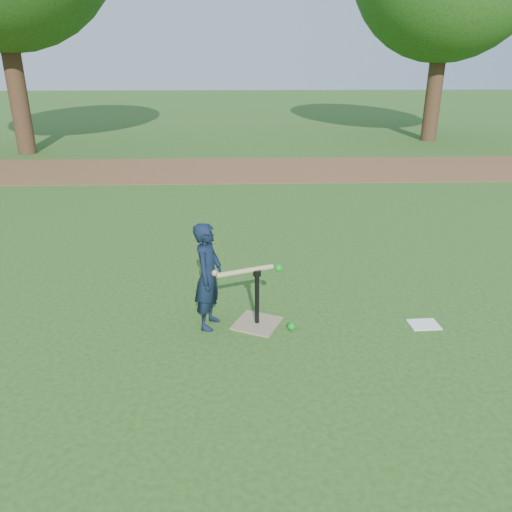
{
  "coord_description": "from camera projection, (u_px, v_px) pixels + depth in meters",
  "views": [
    {
      "loc": [
        0.12,
        -4.79,
        2.6
      ],
      "look_at": [
        0.29,
        0.08,
        0.65
      ],
      "focal_mm": 35.0,
      "sensor_mm": 36.0,
      "label": 1
    }
  ],
  "objects": [
    {
      "name": "wiffle_ball_ground",
      "position": [
        291.0,
        326.0,
        5.09
      ],
      "size": [
        0.08,
        0.08,
        0.08
      ],
      "primitive_type": "sphere",
      "color": "#0D991F",
      "rests_on": "ground"
    },
    {
      "name": "child",
      "position": [
        208.0,
        276.0,
        4.99
      ],
      "size": [
        0.36,
        0.46,
        1.12
      ],
      "primitive_type": "imported",
      "rotation": [
        0.0,
        0.0,
        1.32
      ],
      "color": "black",
      "rests_on": "ground"
    },
    {
      "name": "dirt_strip",
      "position": [
        234.0,
        170.0,
        12.36
      ],
      "size": [
        24.0,
        3.0,
        0.01
      ],
      "primitive_type": "cube",
      "color": "brown",
      "rests_on": "ground"
    },
    {
      "name": "clipboard",
      "position": [
        424.0,
        324.0,
        5.2
      ],
      "size": [
        0.31,
        0.24,
        0.01
      ],
      "primitive_type": "cube",
      "rotation": [
        0.0,
        0.0,
        0.05
      ],
      "color": "white",
      "rests_on": "ground"
    },
    {
      "name": "swing_action",
      "position": [
        249.0,
        271.0,
        4.94
      ],
      "size": [
        0.7,
        0.26,
        0.13
      ],
      "color": "tan",
      "rests_on": "ground"
    },
    {
      "name": "ground",
      "position": [
        229.0,
        315.0,
        5.4
      ],
      "size": [
        80.0,
        80.0,
        0.0
      ],
      "primitive_type": "plane",
      "color": "#285116",
      "rests_on": "ground"
    },
    {
      "name": "batting_tee",
      "position": [
        257.0,
        315.0,
        5.17
      ],
      "size": [
        0.57,
        0.57,
        0.61
      ],
      "color": "#93825D",
      "rests_on": "ground"
    }
  ]
}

